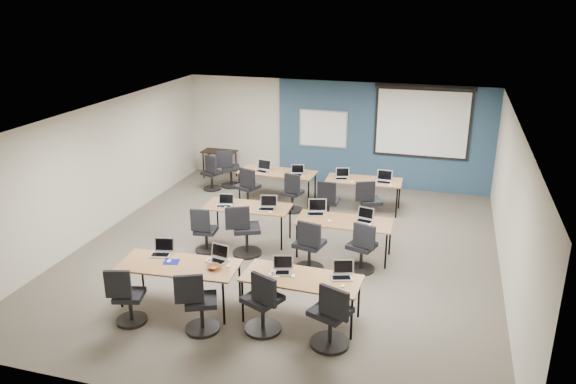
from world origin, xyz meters
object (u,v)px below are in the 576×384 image
(task_chair_10, at_px, (328,205))
(spare_chair_a, at_px, (229,172))
(training_table_back_right, at_px, (364,182))
(laptop_1, at_px, (218,257))
(laptop_11, at_px, (384,179))
(laptop_3, at_px, (342,273))
(projector_screen, at_px, (422,118))
(training_table_mid_left, at_px, (248,208))
(laptop_6, at_px, (316,210))
(task_chair_5, at_px, (245,234))
(task_chair_1, at_px, (199,307))
(task_chair_11, at_px, (368,205))
(task_chair_9, at_px, (292,196))
(spare_chair_b, at_px, (212,176))
(training_table_front_left, at_px, (179,267))
(laptop_0, at_px, (162,251))
(laptop_8, at_px, (263,169))
(training_table_front_right, at_px, (301,280))
(task_chair_3, at_px, (331,320))
(task_chair_4, at_px, (205,234))
(task_chair_0, at_px, (127,301))
(laptop_2, at_px, (282,268))
(training_table_mid_right, at_px, (344,223))
(task_chair_7, at_px, (362,251))
(task_chair_2, at_px, (263,307))
(laptop_7, at_px, (365,218))
(laptop_4, at_px, (225,203))
(task_chair_6, at_px, (309,250))
(whiteboard, at_px, (323,129))
(laptop_5, at_px, (267,206))
(training_table_back_left, at_px, (277,173))
(laptop_9, at_px, (297,172))

(task_chair_10, distance_m, spare_chair_a, 3.39)
(training_table_back_right, height_order, spare_chair_a, spare_chair_a)
(laptop_1, bearing_deg, laptop_11, 77.53)
(laptop_3, bearing_deg, training_table_back_right, 76.49)
(projector_screen, xyz_separation_m, task_chair_10, (-1.75, -2.69, -1.48))
(training_table_mid_left, bearing_deg, laptop_6, -3.35)
(task_chair_5, xyz_separation_m, laptop_6, (1.23, 0.71, 0.36))
(task_chair_1, xyz_separation_m, spare_chair_a, (-2.07, 6.33, 0.00))
(projector_screen, distance_m, task_chair_11, 3.01)
(task_chair_9, relative_size, spare_chair_b, 1.01)
(training_table_front_left, height_order, laptop_0, laptop_0)
(spare_chair_a, bearing_deg, laptop_8, -58.31)
(training_table_front_right, distance_m, task_chair_3, 0.87)
(task_chair_5, relative_size, task_chair_10, 1.06)
(task_chair_4, bearing_deg, task_chair_0, -99.11)
(task_chair_3, bearing_deg, training_table_front_right, 157.45)
(laptop_1, distance_m, laptop_6, 2.63)
(task_chair_3, bearing_deg, laptop_2, 166.15)
(laptop_3, bearing_deg, task_chair_4, 133.53)
(projector_screen, height_order, laptop_0, projector_screen)
(task_chair_11, bearing_deg, laptop_8, 140.13)
(training_table_mid_right, relative_size, laptop_2, 5.81)
(training_table_mid_right, height_order, task_chair_7, task_chair_7)
(task_chair_2, xyz_separation_m, laptop_7, (1.02, 3.00, 0.36))
(laptop_8, distance_m, task_chair_11, 2.81)
(laptop_4, xyz_separation_m, task_chair_10, (1.80, 1.49, -0.38))
(laptop_0, xyz_separation_m, task_chair_6, (2.14, 1.46, -0.37))
(training_table_mid_right, xyz_separation_m, spare_chair_b, (-3.98, 2.82, -0.30))
(training_table_front_left, xyz_separation_m, task_chair_3, (2.58, -0.45, -0.25))
(training_table_front_left, bearing_deg, whiteboard, 79.56)
(training_table_mid_left, bearing_deg, laptop_5, -7.55)
(laptop_4, bearing_deg, task_chair_10, 28.64)
(training_table_front_left, distance_m, task_chair_9, 4.51)
(training_table_back_left, relative_size, laptop_7, 5.88)
(task_chair_2, relative_size, task_chair_7, 1.04)
(training_table_front_left, xyz_separation_m, training_table_back_right, (2.15, 5.08, -0.01))
(task_chair_0, relative_size, task_chair_10, 0.98)
(training_table_back_right, xyz_separation_m, task_chair_0, (-2.67, -5.80, -0.29))
(whiteboard, bearing_deg, training_table_back_right, -51.31)
(task_chair_11, bearing_deg, task_chair_7, -108.60)
(training_table_mid_right, height_order, laptop_8, laptop_8)
(whiteboard, relative_size, task_chair_1, 1.28)
(training_table_mid_left, height_order, task_chair_0, task_chair_0)
(laptop_5, height_order, task_chair_6, task_chair_6)
(task_chair_7, bearing_deg, training_table_mid_left, -179.60)
(task_chair_3, height_order, laptop_8, task_chair_3)
(laptop_5, relative_size, laptop_9, 1.12)
(laptop_0, bearing_deg, laptop_3, -11.19)
(whiteboard, bearing_deg, training_table_front_left, -96.45)
(laptop_4, distance_m, task_chair_11, 3.19)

